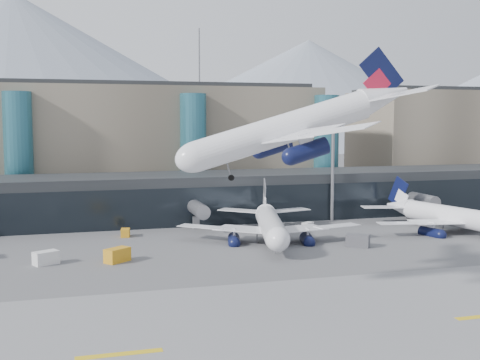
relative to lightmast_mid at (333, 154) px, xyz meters
name	(u,v)px	position (x,y,z in m)	size (l,w,h in m)	color
ground	(272,293)	(-30.00, -48.00, -14.42)	(900.00, 900.00, 0.00)	#515154
runway_strip	(320,334)	(-30.00, -63.00, -14.40)	(400.00, 40.00, 0.04)	slate
runway_markings	(320,333)	(-30.00, -63.00, -14.37)	(128.00, 1.00, 0.02)	gold
concourse	(186,197)	(-30.02, 9.73, -9.45)	(170.00, 27.00, 10.00)	black
terminal_main	(65,144)	(-55.00, 42.00, 1.03)	(130.00, 30.00, 31.00)	gray
terminal_east	(469,140)	(65.00, 42.00, 1.03)	(70.00, 30.00, 31.00)	gray
teal_towers	(109,153)	(-44.99, 26.01, -0.41)	(116.40, 19.40, 46.00)	#296475
mountain_ridge	(125,87)	(-14.03, 332.00, 31.33)	(910.00, 400.00, 110.00)	gray
lightmast_mid	(333,154)	(0.00, 0.00, 0.00)	(3.00, 1.20, 25.60)	slate
hero_jet	(305,117)	(-26.86, -50.52, 7.45)	(30.53, 31.63, 10.18)	white
jet_parked_mid	(269,216)	(-19.49, -15.62, -10.17)	(33.92, 35.00, 11.24)	white
jet_parked_right	(442,209)	(16.22, -15.87, -10.28)	(32.96, 34.10, 10.95)	white
veh_a	(46,258)	(-57.79, -24.46, -13.42)	(3.56, 2.00, 2.00)	silver
veh_b	(125,233)	(-44.38, -5.77, -13.68)	(2.55, 1.57, 1.47)	orange
veh_c	(358,241)	(-6.91, -25.74, -13.35)	(3.85, 2.03, 2.14)	#4A4A4F
veh_d	(308,226)	(-8.91, -8.11, -13.71)	(2.48, 1.33, 1.42)	silver
veh_g	(264,227)	(-17.37, -6.34, -13.77)	(2.22, 1.30, 1.30)	silver
veh_h	(117,255)	(-47.36, -25.80, -13.35)	(3.88, 2.04, 2.14)	orange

